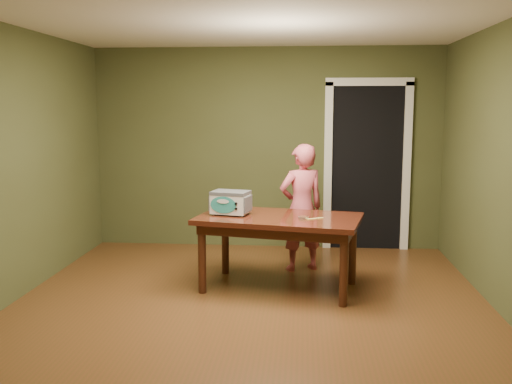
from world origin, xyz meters
TOP-DOWN VIEW (x-y plane):
  - floor at (0.00, 0.00)m, footprint 5.00×5.00m
  - room_shell at (0.00, 0.00)m, footprint 4.52×5.02m
  - doorway at (1.30, 2.78)m, footprint 1.10×0.66m
  - dining_table at (0.25, 0.71)m, footprint 1.75×1.20m
  - toy_oven at (-0.25, 0.77)m, footprint 0.43×0.34m
  - baking_pan at (0.49, 0.61)m, footprint 0.10×0.10m
  - spatula at (0.60, 0.60)m, footprint 0.17×0.11m
  - child at (0.47, 1.41)m, footprint 0.62×0.52m

SIDE VIEW (x-z plane):
  - floor at x=0.00m, z-range 0.00..0.00m
  - dining_table at x=0.25m, z-range 0.28..1.03m
  - child at x=0.47m, z-range 0.00..1.43m
  - spatula at x=0.60m, z-range 0.75..0.76m
  - baking_pan at x=0.49m, z-range 0.75..0.77m
  - toy_oven at x=-0.25m, z-range 0.76..1.00m
  - doorway at x=1.30m, z-range -0.07..2.18m
  - room_shell at x=0.00m, z-range 0.40..3.01m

